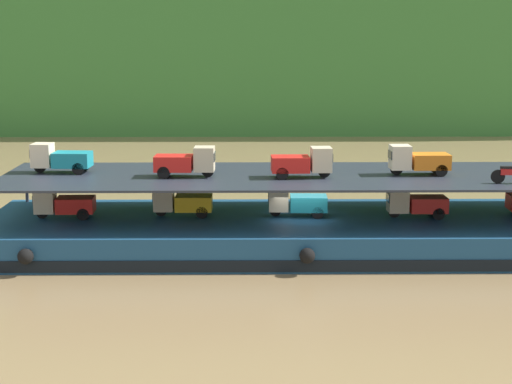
% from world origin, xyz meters
% --- Properties ---
extents(ground_plane, '(400.00, 400.00, 0.00)m').
position_xyz_m(ground_plane, '(0.00, 0.00, 0.00)').
color(ground_plane, olive).
extents(cargo_barge, '(29.18, 8.87, 1.50)m').
position_xyz_m(cargo_barge, '(0.00, -0.02, 0.75)').
color(cargo_barge, navy).
rests_on(cargo_barge, ground).
extents(cargo_rack, '(27.58, 7.54, 2.00)m').
position_xyz_m(cargo_rack, '(0.00, 0.00, 3.44)').
color(cargo_rack, '#232833').
rests_on(cargo_rack, cargo_barge).
extents(mini_truck_lower_stern, '(2.78, 1.27, 1.38)m').
position_xyz_m(mini_truck_lower_stern, '(-11.00, -0.07, 2.19)').
color(mini_truck_lower_stern, red).
rests_on(mini_truck_lower_stern, cargo_barge).
extents(mini_truck_lower_aft, '(2.75, 1.22, 1.38)m').
position_xyz_m(mini_truck_lower_aft, '(-5.56, 0.31, 2.19)').
color(mini_truck_lower_aft, gold).
rests_on(mini_truck_lower_aft, cargo_barge).
extents(mini_truck_lower_mid, '(2.77, 1.25, 1.38)m').
position_xyz_m(mini_truck_lower_mid, '(-0.19, 0.22, 2.19)').
color(mini_truck_lower_mid, teal).
rests_on(mini_truck_lower_mid, cargo_barge).
extents(mini_truck_lower_fore, '(2.74, 1.21, 1.38)m').
position_xyz_m(mini_truck_lower_fore, '(5.34, -0.10, 2.19)').
color(mini_truck_lower_fore, red).
rests_on(mini_truck_lower_fore, cargo_barge).
extents(mini_truck_upper_stern, '(2.79, 1.29, 1.38)m').
position_xyz_m(mini_truck_upper_stern, '(-11.23, 0.72, 4.19)').
color(mini_truck_upper_stern, teal).
rests_on(mini_truck_upper_stern, cargo_rack).
extents(mini_truck_upper_mid, '(2.77, 1.26, 1.38)m').
position_xyz_m(mini_truck_upper_mid, '(-5.27, -0.45, 4.19)').
color(mini_truck_upper_mid, red).
rests_on(mini_truck_upper_mid, cargo_rack).
extents(mini_truck_upper_fore, '(2.77, 1.26, 1.38)m').
position_xyz_m(mini_truck_upper_fore, '(0.02, -0.70, 4.19)').
color(mini_truck_upper_fore, red).
rests_on(mini_truck_upper_fore, cargo_rack).
extents(mini_truck_upper_bow, '(2.76, 1.24, 1.38)m').
position_xyz_m(mini_truck_upper_bow, '(5.38, -0.02, 4.19)').
color(mini_truck_upper_bow, orange).
rests_on(mini_truck_upper_bow, cargo_rack).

